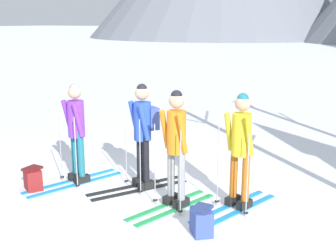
{
  "coord_description": "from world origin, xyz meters",
  "views": [
    {
      "loc": [
        3.42,
        -5.44,
        2.71
      ],
      "look_at": [
        0.14,
        0.45,
        1.05
      ],
      "focal_mm": 45.78,
      "sensor_mm": 36.0,
      "label": 1
    }
  ],
  "objects_px": {
    "skier_in_yellow": "(240,147)",
    "backpack_on_snow_front": "(202,221)",
    "skier_in_blue": "(143,130)",
    "skier_in_orange": "(176,144)",
    "skier_in_purple": "(76,129)",
    "backpack_on_snow_beside": "(33,179)"
  },
  "relations": [
    {
      "from": "skier_in_yellow",
      "to": "backpack_on_snow_front",
      "type": "bearing_deg",
      "value": -97.55
    },
    {
      "from": "skier_in_orange",
      "to": "backpack_on_snow_beside",
      "type": "distance_m",
      "value": 2.56
    },
    {
      "from": "skier_in_orange",
      "to": "skier_in_yellow",
      "type": "xyz_separation_m",
      "value": [
        0.84,
        0.41,
        -0.03
      ]
    },
    {
      "from": "skier_in_orange",
      "to": "skier_in_yellow",
      "type": "distance_m",
      "value": 0.93
    },
    {
      "from": "skier_in_orange",
      "to": "skier_in_yellow",
      "type": "bearing_deg",
      "value": 26.1
    },
    {
      "from": "skier_in_orange",
      "to": "skier_in_yellow",
      "type": "relative_size",
      "value": 1.02
    },
    {
      "from": "backpack_on_snow_front",
      "to": "skier_in_blue",
      "type": "bearing_deg",
      "value": 146.58
    },
    {
      "from": "skier_in_purple",
      "to": "backpack_on_snow_front",
      "type": "xyz_separation_m",
      "value": [
        2.64,
        -0.66,
        -0.75
      ]
    },
    {
      "from": "skier_in_blue",
      "to": "backpack_on_snow_beside",
      "type": "distance_m",
      "value": 1.99
    },
    {
      "from": "skier_in_blue",
      "to": "skier_in_orange",
      "type": "bearing_deg",
      "value": -26.28
    },
    {
      "from": "backpack_on_snow_front",
      "to": "skier_in_purple",
      "type": "bearing_deg",
      "value": 166.01
    },
    {
      "from": "backpack_on_snow_beside",
      "to": "skier_in_purple",
      "type": "bearing_deg",
      "value": 55.0
    },
    {
      "from": "skier_in_yellow",
      "to": "backpack_on_snow_front",
      "type": "relative_size",
      "value": 4.33
    },
    {
      "from": "skier_in_orange",
      "to": "backpack_on_snow_front",
      "type": "bearing_deg",
      "value": -40.46
    },
    {
      "from": "skier_in_blue",
      "to": "backpack_on_snow_beside",
      "type": "xyz_separation_m",
      "value": [
        -1.55,
        -0.96,
        -0.8
      ]
    },
    {
      "from": "skier_in_blue",
      "to": "skier_in_orange",
      "type": "distance_m",
      "value": 0.91
    },
    {
      "from": "skier_in_blue",
      "to": "backpack_on_snow_front",
      "type": "height_order",
      "value": "skier_in_blue"
    },
    {
      "from": "backpack_on_snow_front",
      "to": "backpack_on_snow_beside",
      "type": "height_order",
      "value": "same"
    },
    {
      "from": "skier_in_orange",
      "to": "skier_in_yellow",
      "type": "height_order",
      "value": "skier_in_orange"
    },
    {
      "from": "skier_in_purple",
      "to": "backpack_on_snow_front",
      "type": "height_order",
      "value": "skier_in_purple"
    },
    {
      "from": "skier_in_yellow",
      "to": "skier_in_blue",
      "type": "bearing_deg",
      "value": -179.76
    },
    {
      "from": "skier_in_blue",
      "to": "skier_in_yellow",
      "type": "distance_m",
      "value": 1.66
    }
  ]
}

